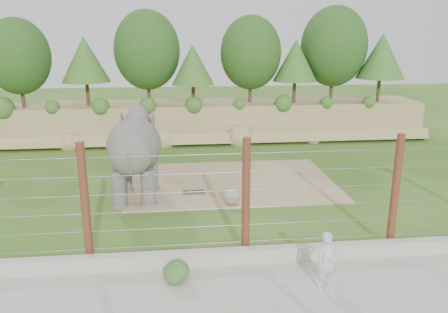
{
  "coord_description": "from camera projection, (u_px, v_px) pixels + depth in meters",
  "views": [
    {
      "loc": [
        -2.1,
        -17.4,
        7.04
      ],
      "look_at": [
        0.0,
        2.0,
        1.6
      ],
      "focal_mm": 35.0,
      "sensor_mm": 36.0,
      "label": 1
    }
  ],
  "objects": [
    {
      "name": "ground",
      "position": [
        229.0,
        205.0,
        18.77
      ],
      "size": [
        90.0,
        90.0,
        0.0
      ],
      "primitive_type": "plane",
      "color": "#33651B",
      "rests_on": "ground"
    },
    {
      "name": "retaining_wall",
      "position": [
        248.0,
        256.0,
        13.92
      ],
      "size": [
        26.0,
        0.35,
        0.5
      ],
      "primitive_type": "cube",
      "color": "#A4A398",
      "rests_on": "ground"
    },
    {
      "name": "zookeeper",
      "position": [
        327.0,
        261.0,
        12.3
      ],
      "size": [
        0.72,
        0.55,
        1.75
      ],
      "primitive_type": "imported",
      "rotation": [
        0.0,
        0.0,
        0.23
      ],
      "color": "#AFB5B9",
      "rests_on": "walkway"
    },
    {
      "name": "dirt_patch",
      "position": [
        232.0,
        182.0,
        21.7
      ],
      "size": [
        10.0,
        7.0,
        0.02
      ],
      "primitive_type": "cube",
      "color": "tan",
      "rests_on": "ground"
    },
    {
      "name": "walkway",
      "position": [
        259.0,
        299.0,
        12.07
      ],
      "size": [
        26.0,
        4.0,
        0.01
      ],
      "primitive_type": "cube",
      "color": "#A4A398",
      "rests_on": "ground"
    },
    {
      "name": "back_embankment",
      "position": [
        216.0,
        82.0,
        29.91
      ],
      "size": [
        30.0,
        5.52,
        8.77
      ],
      "color": "#9A825B",
      "rests_on": "ground"
    },
    {
      "name": "barrier_fence",
      "position": [
        246.0,
        199.0,
        13.93
      ],
      "size": [
        20.26,
        0.26,
        4.0
      ],
      "color": "#542216",
      "rests_on": "ground"
    },
    {
      "name": "walkway_shrub",
      "position": [
        177.0,
        270.0,
        12.89
      ],
      "size": [
        0.66,
        0.66,
        0.66
      ],
      "primitive_type": "sphere",
      "color": "#30601F",
      "rests_on": "walkway"
    },
    {
      "name": "elephant",
      "position": [
        135.0,
        157.0,
        19.1
      ],
      "size": [
        2.08,
        4.68,
        3.76
      ],
      "primitive_type": null,
      "rotation": [
        0.0,
        0.0,
        -0.02
      ],
      "color": "#5D5954",
      "rests_on": "ground"
    },
    {
      "name": "drain_grate",
      "position": [
        194.0,
        192.0,
        20.17
      ],
      "size": [
        1.0,
        0.6,
        0.03
      ],
      "primitive_type": "cube",
      "color": "#262628",
      "rests_on": "dirt_patch"
    },
    {
      "name": "stone_ball",
      "position": [
        232.0,
        196.0,
        18.69
      ],
      "size": [
        0.74,
        0.74,
        0.74
      ],
      "primitive_type": "sphere",
      "color": "gray",
      "rests_on": "dirt_patch"
    }
  ]
}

